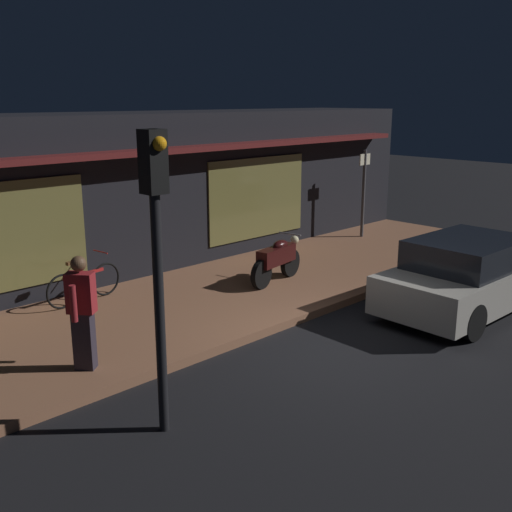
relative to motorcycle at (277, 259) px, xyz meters
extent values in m
plane|color=black|center=(-1.57, -2.74, -0.65)|extent=(60.00, 60.00, 0.00)
cube|color=brown|center=(-1.57, 0.26, -0.57)|extent=(18.00, 4.00, 0.15)
cube|color=black|center=(-1.57, 3.66, 1.15)|extent=(18.00, 2.80, 3.60)
cube|color=brown|center=(-4.77, 2.24, 0.85)|extent=(3.20, 0.04, 2.00)
cube|color=brown|center=(1.63, 2.24, 0.85)|extent=(3.20, 0.04, 2.00)
cube|color=#591919|center=(-1.57, 2.01, 2.20)|extent=(16.20, 0.50, 0.12)
cylinder|color=black|center=(-0.57, -0.10, -0.20)|extent=(0.61, 0.23, 0.60)
cylinder|color=black|center=(0.51, 0.09, -0.20)|extent=(0.61, 0.23, 0.60)
cube|color=black|center=(-0.03, -0.01, 0.08)|extent=(1.13, 0.47, 0.36)
ellipsoid|color=black|center=(0.11, 0.02, 0.28)|extent=(0.48, 0.32, 0.20)
sphere|color=#F9EDB7|center=(0.67, 0.12, 0.28)|extent=(0.18, 0.18, 0.18)
cylinder|color=gray|center=(0.48, 0.09, 0.45)|extent=(0.13, 0.55, 0.03)
torus|color=black|center=(-4.05, 1.59, -0.17)|extent=(0.66, 0.13, 0.66)
torus|color=black|center=(-3.06, 1.72, -0.17)|extent=(0.66, 0.13, 0.66)
cube|color=#A51E1E|center=(-3.56, 1.66, 0.05)|extent=(0.90, 0.16, 0.06)
cube|color=brown|center=(-3.81, 1.63, 0.32)|extent=(0.21, 0.11, 0.06)
cylinder|color=#A51E1E|center=(-3.14, 1.71, 0.40)|extent=(0.08, 0.42, 0.02)
cube|color=#28232D|center=(-5.03, -1.01, -0.07)|extent=(0.33, 0.34, 0.85)
cube|color=maroon|center=(-5.03, -1.01, 0.64)|extent=(0.41, 0.43, 0.58)
sphere|color=brown|center=(-5.03, -1.01, 1.06)|extent=(0.22, 0.22, 0.22)
cylinder|color=maroon|center=(-4.83, -0.85, 0.57)|extent=(0.13, 0.13, 0.52)
cylinder|color=maroon|center=(-5.24, -1.18, 0.57)|extent=(0.13, 0.13, 0.52)
cylinder|color=#47474C|center=(4.83, 1.34, 0.70)|extent=(0.09, 0.09, 2.40)
cube|color=beige|center=(4.83, 1.34, 1.65)|extent=(0.44, 0.03, 0.30)
cylinder|color=black|center=(-5.07, -2.95, 1.15)|extent=(0.12, 0.12, 3.60)
cube|color=black|center=(-5.07, -2.95, 2.60)|extent=(0.24, 0.24, 0.70)
sphere|color=orange|center=(-5.07, -3.08, 2.80)|extent=(0.16, 0.16, 0.16)
cylinder|color=black|center=(3.01, -2.74, -0.33)|extent=(0.65, 0.24, 0.64)
cylinder|color=black|center=(0.31, -2.66, -0.33)|extent=(0.65, 0.24, 0.64)
cylinder|color=black|center=(0.27, -4.22, -0.33)|extent=(0.65, 0.24, 0.64)
cube|color=#9E998E|center=(1.64, -3.48, -0.10)|extent=(4.15, 1.88, 0.68)
cube|color=black|center=(1.49, -3.47, 0.45)|extent=(2.24, 1.66, 0.64)
cylinder|color=black|center=(3.75, -3.32, -0.33)|extent=(0.65, 0.24, 0.64)
camera|label=1|loc=(-8.90, -8.47, 3.27)|focal=42.52mm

